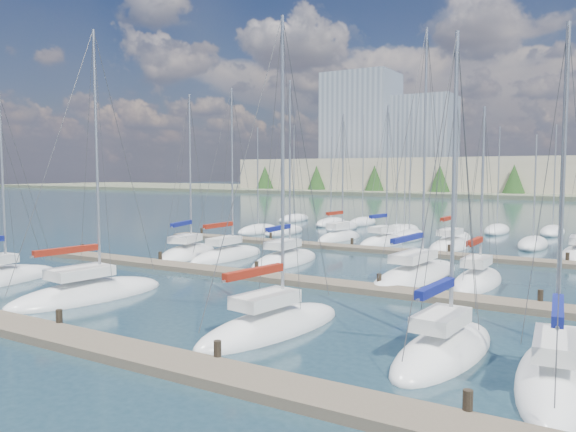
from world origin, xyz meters
The scene contains 18 objects.
ground centered at (0.00, 60.00, 0.00)m, with size 400.00×400.00×0.00m, color #243D48.
dock_near centered at (0.00, 2.01, 0.15)m, with size 44.00×1.93×1.10m.
dock_mid centered at (0.00, 16.01, 0.15)m, with size 44.00×1.93×1.10m.
dock_far centered at (0.00, 30.01, 0.15)m, with size 44.00×1.93×1.10m.
sailboat_h centered at (-12.86, 20.69, 0.18)m, with size 4.79×8.06×12.81m.
sailboat_c centered at (-7.82, 7.41, 0.18)m, with size 4.32×8.88×14.11m.
sailboat_j centered at (-4.88, 21.75, 0.18)m, with size 3.20×8.06×13.36m.
sailboat_i centered at (-9.55, 21.25, 0.19)m, with size 2.29×7.96×13.12m.
sailboat_p centered at (2.92, 35.47, 0.18)m, with size 2.91×8.02×13.50m.
sailboat_n centered at (-7.51, 35.72, 0.20)m, with size 2.64×6.84×12.36m.
sailboat_k centered at (4.71, 21.07, 0.18)m, with size 3.75×10.67×15.55m.
sailboat_f centered at (13.63, 6.76, 0.18)m, with size 2.91×8.05×11.48m.
sailboat_o centered at (-2.74, 34.60, 0.20)m, with size 3.39×6.96×12.75m.
sailboat_l centered at (8.26, 20.98, 0.18)m, with size 2.30×6.85×10.70m.
sailboat_e centered at (10.05, 7.76, 0.19)m, with size 2.93×7.47×11.86m.
sailboat_d centered at (3.34, 7.21, 0.19)m, with size 3.69×8.30×13.18m.
distant_boats centered at (-4.34, 43.76, 0.29)m, with size 36.93×20.75×13.30m.
shoreline centered at (-13.29, 149.77, 7.44)m, with size 400.00×60.00×38.00m.
Camera 1 is at (15.20, -11.23, 6.36)m, focal length 35.00 mm.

